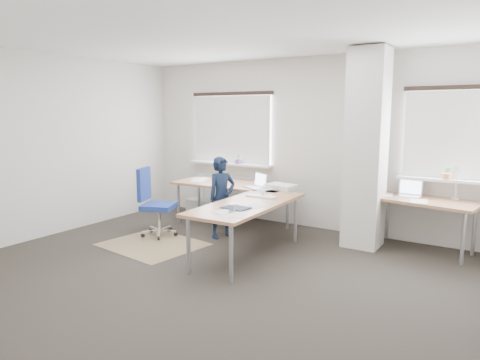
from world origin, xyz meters
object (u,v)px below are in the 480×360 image
Objects in this scene: person at (222,198)px; desk_main at (242,195)px; task_chair at (157,217)px; desk_side at (424,202)px.

desk_main is at bearing -55.74° from person.
task_chair is at bearing -158.28° from desk_main.
desk_main is 1.40m from task_chair.
desk_main is 1.74× the size of desk_side.
person is (-0.32, -0.05, -0.07)m from desk_main.
task_chair is 0.86× the size of person.
task_chair is at bearing 142.27° from person.
task_chair is (-3.63, -1.43, -0.39)m from desk_side.
desk_side is at bearing -46.03° from person.
person reaches higher than desk_main.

